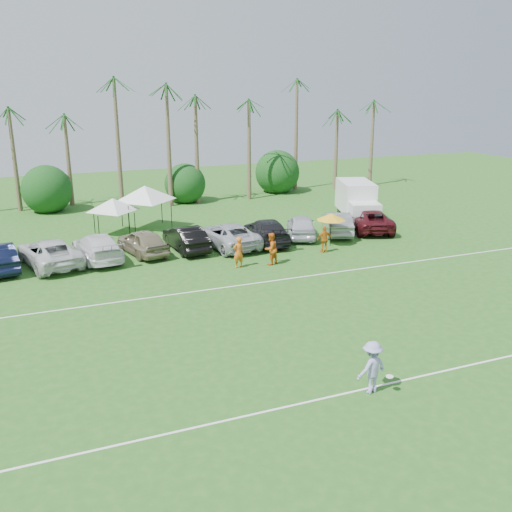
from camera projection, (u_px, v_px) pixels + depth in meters
name	position (u px, v px, depth m)	size (l,w,h in m)	color
ground	(324.00, 437.00, 17.62)	(120.00, 120.00, 0.00)	#275A1B
field_lines	(235.00, 336.00, 24.71)	(80.00, 12.10, 0.01)	white
palm_tree_3	(9.00, 90.00, 45.48)	(2.40, 2.40, 11.90)	brown
palm_tree_4	(65.00, 122.00, 47.68)	(2.40, 2.40, 8.90)	brown
palm_tree_5	(113.00, 110.00, 48.88)	(2.40, 2.40, 9.90)	brown
palm_tree_6	(158.00, 99.00, 50.09)	(2.40, 2.40, 10.90)	brown
palm_tree_7	(202.00, 89.00, 51.29)	(2.40, 2.40, 11.90)	brown
palm_tree_8	(253.00, 118.00, 53.86)	(2.40, 2.40, 8.90)	brown
palm_tree_9	(301.00, 107.00, 55.42)	(2.40, 2.40, 9.90)	brown
palm_tree_10	(346.00, 98.00, 56.99)	(2.40, 2.40, 10.90)	brown
palm_tree_11	(380.00, 89.00, 58.20)	(2.40, 2.40, 11.90)	brown
bush_tree_1	(46.00, 189.00, 49.47)	(4.00, 4.00, 4.00)	brown
bush_tree_2	(181.00, 180.00, 53.83)	(4.00, 4.00, 4.00)	brown
bush_tree_3	(277.00, 174.00, 57.47)	(4.00, 4.00, 4.00)	brown
sideline_player_a	(238.00, 252.00, 33.73)	(0.68, 0.45, 1.87)	orange
sideline_player_b	(271.00, 249.00, 34.30)	(0.95, 0.74, 1.96)	#D25C17
sideline_player_c	(324.00, 239.00, 36.80)	(1.03, 0.43, 1.76)	#CB6D16
box_truck	(358.00, 201.00, 44.70)	(4.08, 6.49, 3.13)	white
canopy_tent_left	(112.00, 198.00, 40.51)	(3.90, 3.90, 3.16)	black
canopy_tent_right	(145.00, 186.00, 42.06)	(4.76, 4.76, 3.85)	black
market_umbrella	(331.00, 217.00, 38.08)	(1.99, 1.99, 2.22)	black
frisbee_player	(372.00, 367.00, 19.94)	(1.37, 0.96, 1.93)	#9D97D7
parked_car_2	(49.00, 253.00, 34.12)	(2.71, 5.87, 1.63)	silver
parked_car_3	(97.00, 247.00, 35.30)	(2.29, 5.62, 1.63)	white
parked_car_4	(143.00, 242.00, 36.43)	(1.93, 4.79, 1.63)	gray
parked_car_5	(186.00, 238.00, 37.33)	(1.73, 4.95, 1.63)	black
parked_car_6	(228.00, 235.00, 38.11)	(2.71, 5.87, 1.63)	#BABCC3
parked_car_7	(267.00, 231.00, 39.15)	(2.29, 5.62, 1.63)	black
parked_car_8	(301.00, 226.00, 40.49)	(1.93, 4.79, 1.63)	silver
parked_car_9	(337.00, 223.00, 41.36)	(1.73, 4.95, 1.63)	gray
parked_car_10	(369.00, 219.00, 42.49)	(2.71, 5.87, 1.63)	#4F1118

